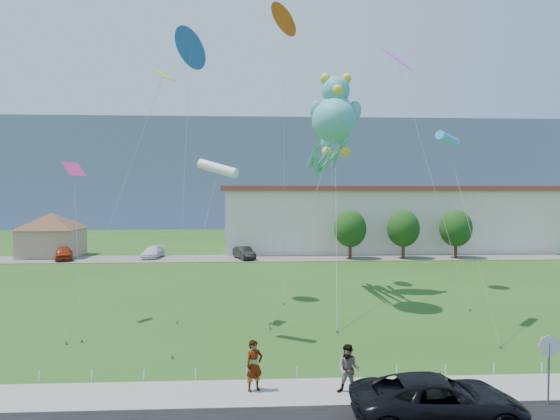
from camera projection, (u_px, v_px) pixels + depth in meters
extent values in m
plane|color=#284914|center=(271.00, 368.00, 21.01)|extent=(160.00, 160.00, 0.00)
cube|color=gray|center=(274.00, 393.00, 18.26)|extent=(80.00, 2.50, 0.10)
cube|color=#59544C|center=(260.00, 258.00, 55.94)|extent=(70.00, 6.00, 0.06)
cube|color=slate|center=(256.00, 175.00, 140.33)|extent=(160.00, 50.00, 25.00)
cube|color=tan|center=(52.00, 243.00, 57.60)|extent=(6.00, 6.00, 3.20)
pyramid|color=brown|center=(52.00, 221.00, 57.52)|extent=(9.20, 9.20, 1.80)
cube|color=beige|center=(455.00, 220.00, 66.17)|extent=(60.00, 14.00, 7.60)
cube|color=brown|center=(455.00, 189.00, 66.03)|extent=(61.00, 15.00, 0.60)
cylinder|color=slate|center=(549.00, 374.00, 17.28)|extent=(0.07, 0.07, 2.20)
cylinder|color=red|center=(549.00, 346.00, 17.25)|extent=(0.76, 0.04, 0.76)
cylinder|color=white|center=(550.00, 346.00, 17.23)|extent=(0.80, 0.02, 0.80)
cylinder|color=white|center=(39.00, 378.00, 19.23)|extent=(0.05, 0.05, 0.50)
cylinder|color=white|center=(92.00, 377.00, 19.33)|extent=(0.05, 0.05, 0.50)
cylinder|color=white|center=(144.00, 376.00, 19.44)|extent=(0.05, 0.05, 0.50)
cylinder|color=white|center=(196.00, 375.00, 19.54)|extent=(0.05, 0.05, 0.50)
cylinder|color=white|center=(247.00, 374.00, 19.65)|extent=(0.05, 0.05, 0.50)
cylinder|color=white|center=(297.00, 373.00, 19.76)|extent=(0.05, 0.05, 0.50)
cylinder|color=white|center=(347.00, 372.00, 19.86)|extent=(0.05, 0.05, 0.50)
cylinder|color=white|center=(397.00, 371.00, 19.97)|extent=(0.05, 0.05, 0.50)
cylinder|color=white|center=(446.00, 370.00, 20.08)|extent=(0.05, 0.05, 0.50)
cylinder|color=white|center=(494.00, 369.00, 20.18)|extent=(0.05, 0.05, 0.50)
cylinder|color=white|center=(542.00, 368.00, 20.29)|extent=(0.05, 0.05, 0.50)
cylinder|color=#3F2B19|center=(350.00, 249.00, 55.43)|extent=(0.36, 0.36, 2.20)
ellipsoid|color=#14380F|center=(350.00, 229.00, 55.35)|extent=(3.60, 3.60, 4.14)
cylinder|color=#3F2B19|center=(403.00, 249.00, 55.75)|extent=(0.36, 0.36, 2.20)
ellipsoid|color=#14380F|center=(403.00, 228.00, 55.67)|extent=(3.60, 3.60, 4.14)
cylinder|color=#3F2B19|center=(456.00, 249.00, 56.07)|extent=(0.36, 0.36, 2.20)
ellipsoid|color=#14380F|center=(456.00, 228.00, 55.99)|extent=(3.60, 3.60, 4.14)
imported|color=black|center=(438.00, 401.00, 15.76)|extent=(5.48, 2.54, 1.52)
imported|color=gray|center=(254.00, 365.00, 18.35)|extent=(0.81, 0.72, 1.87)
imported|color=gray|center=(349.00, 369.00, 18.04)|extent=(1.08, 0.98, 1.80)
imported|color=#9B2C13|center=(64.00, 253.00, 54.40)|extent=(3.10, 4.70, 1.49)
imported|color=white|center=(153.00, 252.00, 56.20)|extent=(2.23, 4.54, 1.27)
imported|color=black|center=(244.00, 253.00, 55.18)|extent=(2.75, 4.39, 1.37)
ellipsoid|color=teal|center=(334.00, 121.00, 31.59)|extent=(2.76, 3.58, 2.76)
sphere|color=white|center=(328.00, 113.00, 30.47)|extent=(0.43, 0.43, 0.43)
sphere|color=white|center=(344.00, 113.00, 30.52)|extent=(0.43, 0.43, 0.43)
cylinder|color=slate|center=(270.00, 328.00, 26.92)|extent=(0.10, 0.10, 0.16)
cylinder|color=gray|center=(305.00, 223.00, 28.77)|extent=(4.22, 3.90, 11.02)
ellipsoid|color=teal|center=(336.00, 119.00, 36.65)|extent=(2.85, 2.42, 3.56)
sphere|color=teal|center=(336.00, 91.00, 36.58)|extent=(2.08, 2.08, 2.08)
sphere|color=yellow|center=(325.00, 78.00, 36.51)|extent=(0.77, 0.77, 0.77)
sphere|color=yellow|center=(346.00, 79.00, 36.59)|extent=(0.77, 0.77, 0.77)
sphere|color=yellow|center=(338.00, 90.00, 35.71)|extent=(0.77, 0.77, 0.77)
ellipsoid|color=teal|center=(316.00, 110.00, 36.55)|extent=(0.99, 0.70, 1.38)
ellipsoid|color=teal|center=(355.00, 110.00, 36.70)|extent=(0.99, 0.70, 1.38)
ellipsoid|color=teal|center=(327.00, 141.00, 36.67)|extent=(0.88, 0.77, 1.42)
ellipsoid|color=teal|center=(344.00, 142.00, 36.74)|extent=(0.88, 0.77, 1.42)
sphere|color=yellow|center=(327.00, 152.00, 36.48)|extent=(0.77, 0.77, 0.77)
sphere|color=yellow|center=(345.00, 152.00, 36.55)|extent=(0.77, 0.77, 0.77)
cylinder|color=slate|center=(337.00, 332.00, 26.25)|extent=(0.10, 0.10, 0.16)
cylinder|color=gray|center=(336.00, 228.00, 31.49)|extent=(1.69, 10.80, 10.04)
cylinder|color=white|center=(218.00, 168.00, 24.86)|extent=(0.50, 2.25, 0.87)
cylinder|color=slate|center=(172.00, 357.00, 22.18)|extent=(0.10, 0.10, 0.16)
cylinder|color=gray|center=(196.00, 259.00, 23.52)|extent=(1.87, 2.92, 8.26)
cube|color=#CF2E77|center=(74.00, 169.00, 28.54)|extent=(1.29, 1.29, 0.86)
cylinder|color=slate|center=(82.00, 341.00, 24.60)|extent=(0.10, 0.10, 0.16)
cylinder|color=gray|center=(77.00, 250.00, 26.57)|extent=(1.82, 4.38, 8.40)
cone|color=blue|center=(190.00, 48.00, 33.99)|extent=(1.80, 1.33, 1.33)
cylinder|color=slate|center=(177.00, 322.00, 28.13)|extent=(0.10, 0.10, 0.16)
cylinder|color=gray|center=(184.00, 173.00, 31.06)|extent=(0.06, 6.49, 16.92)
cube|color=gold|center=(162.00, 74.00, 27.74)|extent=(1.29, 1.29, 0.86)
cylinder|color=slate|center=(66.00, 343.00, 24.23)|extent=(0.10, 0.10, 0.16)
cylinder|color=gray|center=(118.00, 201.00, 25.99)|extent=(4.09, 3.82, 13.64)
cone|color=#D14617|center=(284.00, 19.00, 39.58)|extent=(1.80, 1.33, 1.33)
cylinder|color=slate|center=(284.00, 304.00, 32.74)|extent=(0.10, 0.10, 0.16)
cylinder|color=gray|center=(284.00, 149.00, 36.16)|extent=(0.48, 7.59, 20.83)
cone|color=#B336D9|center=(398.00, 59.00, 38.18)|extent=(1.80, 1.33, 1.33)
cylinder|color=slate|center=(470.00, 310.00, 31.08)|extent=(0.10, 0.10, 0.16)
cylinder|color=gray|center=(430.00, 173.00, 34.63)|extent=(2.42, 7.88, 17.27)
cylinder|color=#37B1F8|center=(448.00, 139.00, 28.06)|extent=(0.50, 2.25, 0.87)
cylinder|color=slate|center=(501.00, 347.00, 23.59)|extent=(0.10, 0.10, 0.16)
cylinder|color=gray|center=(472.00, 235.00, 25.83)|extent=(0.76, 4.91, 10.08)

